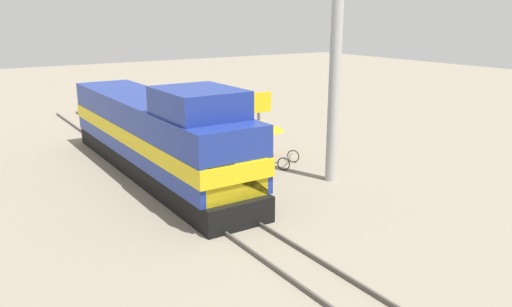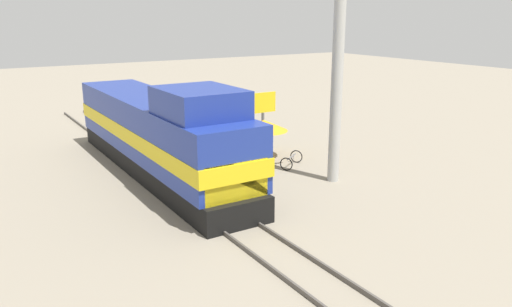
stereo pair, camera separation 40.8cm
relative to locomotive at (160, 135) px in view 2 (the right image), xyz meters
The scene contains 10 objects.
ground_plane 3.09m from the locomotive, 90.00° to the right, with size 120.00×120.00×0.00m, color gray.
rail_near 3.13m from the locomotive, 106.72° to the right, with size 0.08×41.42×0.15m, color #4C4742.
rail_far 3.13m from the locomotive, 73.28° to the right, with size 0.08×41.42×0.15m, color #4C4742.
locomotive is the anchor object (origin of this frame).
utility_pole 8.59m from the locomotive, 37.85° to the right, with size 1.80×0.51×9.69m.
vendor_umbrella 5.80m from the locomotive, ahead, with size 2.55×2.55×2.05m.
billboard_sign 7.44m from the locomotive, 16.96° to the left, with size 1.69×0.12×3.12m.
shrub_cluster 5.41m from the locomotive, ahead, with size 1.00×1.00×1.00m, color #2D722D.
person_bystander 5.21m from the locomotive, 18.09° to the right, with size 0.34×0.34×1.82m.
bicycle 6.63m from the locomotive, 19.56° to the right, with size 1.66×1.42×0.66m.
Camera 2 is at (-8.24, -19.27, 7.42)m, focal length 35.00 mm.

